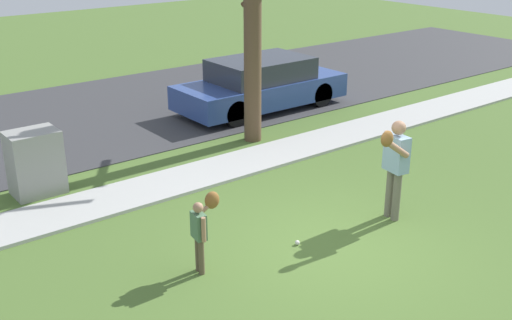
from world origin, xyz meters
TOP-DOWN VIEW (x-y plane):
  - ground_plane at (0.00, 3.50)m, footprint 48.00×48.00m
  - sidewalk_strip at (0.00, 3.60)m, footprint 36.00×1.20m
  - road_surface at (0.00, 8.60)m, footprint 36.00×6.80m
  - person_adult at (1.42, 0.12)m, footprint 0.75×0.60m
  - person_child at (-1.92, 0.67)m, footprint 0.52×0.39m
  - baseball at (-0.39, 0.39)m, footprint 0.07×0.07m
  - utility_cabinet at (-2.82, 4.75)m, footprint 0.88×0.67m
  - street_tree_near at (2.05, 4.67)m, footprint 1.85×1.88m
  - parked_wagon_blue at (3.68, 6.46)m, footprint 4.50×1.80m

SIDE VIEW (x-z plane):
  - ground_plane at x=0.00m, z-range 0.00..0.00m
  - road_surface at x=0.00m, z-range 0.00..0.02m
  - sidewalk_strip at x=0.00m, z-range 0.00..0.06m
  - baseball at x=-0.39m, z-range 0.00..0.07m
  - utility_cabinet at x=-2.82m, z-range 0.00..1.18m
  - parked_wagon_blue at x=3.68m, z-range 0.00..1.32m
  - person_child at x=-1.92m, z-range 0.16..1.28m
  - person_adult at x=1.42m, z-range 0.20..1.89m
  - street_tree_near at x=2.05m, z-range 0.16..5.29m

